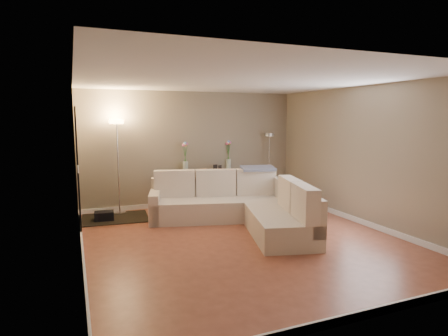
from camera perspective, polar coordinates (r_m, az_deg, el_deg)
name	(u,v)px	position (r m, az deg, el deg)	size (l,w,h in m)	color
floor	(242,239)	(6.36, 2.76, -10.82)	(5.00, 5.50, 0.01)	#9A4F38
ceiling	(243,80)	(6.06, 2.93, 13.29)	(5.00, 5.50, 0.01)	white
wall_back	(192,149)	(8.64, -4.90, 2.91)	(5.00, 0.02, 2.60)	gray
wall_front	(366,193)	(3.78, 20.78, -3.63)	(5.00, 0.02, 2.60)	gray
wall_left	(77,170)	(5.51, -21.54, -0.26)	(0.02, 5.50, 2.60)	gray
wall_right	(364,156)	(7.48, 20.56, 1.73)	(0.02, 5.50, 2.60)	gray
baseboard_back	(193,202)	(8.81, -4.76, -5.23)	(5.00, 0.03, 0.10)	white
baseboard_front	(358,316)	(4.22, 19.69, -20.48)	(5.00, 0.03, 0.10)	white
baseboard_left	(83,257)	(5.81, -20.67, -12.56)	(0.03, 5.50, 0.10)	white
baseboard_right	(360,221)	(7.68, 19.99, -7.59)	(0.03, 5.50, 0.10)	white
doorway	(78,169)	(7.23, -21.40, -0.11)	(0.02, 1.20, 2.20)	black
switch_plate	(78,169)	(6.37, -21.32, -0.17)	(0.02, 0.08, 0.12)	white
sectional_sofa	(240,205)	(7.16, 2.50, -5.70)	(2.88, 3.23, 0.96)	beige
throw_blanket	(258,168)	(7.79, 5.20, -0.04)	(0.69, 0.40, 0.05)	slate
console_table	(204,185)	(8.74, -3.00, -2.64)	(1.32, 0.45, 0.80)	black
leaning_mirror	(205,154)	(8.82, -2.99, 2.16)	(0.92, 0.12, 0.72)	black
table_decor	(208,169)	(8.68, -2.45, -0.16)	(0.55, 0.13, 0.13)	orange
flower_vase_left	(185,159)	(8.47, -5.92, 1.37)	(0.15, 0.13, 0.68)	silver
flower_vase_right	(228,157)	(8.92, 0.67, 1.72)	(0.15, 0.13, 0.68)	silver
floor_lamp_lit	(117,148)	(8.04, -15.92, 2.99)	(0.30, 0.30, 1.98)	silver
floor_lamp_unlit	(269,153)	(9.20, 6.89, 2.27)	(0.26, 0.26, 1.64)	silver
charcoal_rug	(115,218)	(7.90, -16.27, -7.33)	(1.29, 0.97, 0.02)	black
black_bag	(104,217)	(7.78, -17.79, -7.18)	(0.37, 0.26, 0.24)	black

